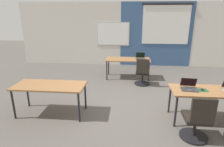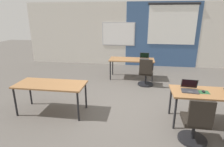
# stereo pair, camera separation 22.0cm
# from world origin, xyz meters

# --- Properties ---
(ground_plane) EXTENTS (24.00, 24.00, 0.00)m
(ground_plane) POSITION_xyz_m (0.00, 0.00, 0.00)
(ground_plane) COLOR #56514C
(back_wall_assembly) EXTENTS (10.00, 0.27, 2.80)m
(back_wall_assembly) POSITION_xyz_m (0.04, 4.20, 1.41)
(back_wall_assembly) COLOR silver
(back_wall_assembly) RESTS_ON ground
(desk_near_left) EXTENTS (1.60, 0.70, 0.72)m
(desk_near_left) POSITION_xyz_m (-1.75, -0.60, 0.66)
(desk_near_left) COLOR olive
(desk_near_left) RESTS_ON ground
(desk_near_right) EXTENTS (1.60, 0.70, 0.72)m
(desk_near_right) POSITION_xyz_m (1.75, -0.60, 0.66)
(desk_near_right) COLOR olive
(desk_near_right) RESTS_ON ground
(desk_far_center) EXTENTS (1.60, 0.70, 0.72)m
(desk_far_center) POSITION_xyz_m (0.00, 2.20, 0.66)
(desk_far_center) COLOR olive
(desk_far_center) RESTS_ON ground
(laptop_near_right_inner) EXTENTS (0.36, 0.34, 0.22)m
(laptop_near_right_inner) POSITION_xyz_m (1.32, -0.56, 0.77)
(laptop_near_right_inner) COLOR #333338
(laptop_near_right_inner) RESTS_ON desk_near_right
(mousepad_near_right_inner) EXTENTS (0.22, 0.19, 0.00)m
(mousepad_near_right_inner) POSITION_xyz_m (1.58, -0.61, 0.72)
(mousepad_near_right_inner) COLOR #23512D
(mousepad_near_right_inner) RESTS_ON desk_near_right
(mouse_near_right_inner) EXTENTS (0.07, 0.11, 0.03)m
(mouse_near_right_inner) POSITION_xyz_m (1.58, -0.61, 0.74)
(mouse_near_right_inner) COLOR black
(mouse_near_right_inner) RESTS_ON mousepad_near_right_inner
(chair_near_right_inner) EXTENTS (0.52, 0.54, 0.92)m
(chair_near_right_inner) POSITION_xyz_m (1.29, -1.31, 0.38)
(chair_near_right_inner) COLOR black
(chair_near_right_inner) RESTS_ON ground
(laptop_far_right) EXTENTS (0.33, 0.31, 0.23)m
(laptop_far_right) POSITION_xyz_m (0.45, 2.25, 0.77)
(laptop_far_right) COLOR #333338
(laptop_far_right) RESTS_ON desk_far_center
(chair_far_right) EXTENTS (0.52, 0.56, 0.92)m
(chair_far_right) POSITION_xyz_m (0.50, 1.50, 0.38)
(chair_far_right) COLOR black
(chair_far_right) RESTS_ON ground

